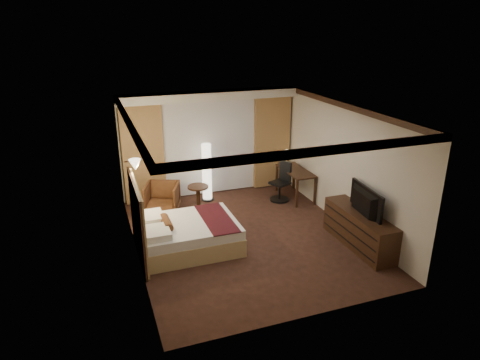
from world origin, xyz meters
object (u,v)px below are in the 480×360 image
object	(u,v)px
side_table	(198,197)
desk	(295,184)
dresser	(359,229)
armchair	(162,197)
floor_lamp	(207,172)
television	(361,197)
bed	(189,235)
office_chair	(280,182)

from	to	relation	value
side_table	desk	xyz separation A→B (m)	(2.51, -0.22, 0.10)
side_table	dresser	world-z (taller)	dresser
armchair	floor_lamp	bearing A→B (deg)	37.56
television	side_table	bearing A→B (deg)	46.69
dresser	television	distance (m)	0.70
desk	dresser	bearing A→B (deg)	-88.95
bed	desk	world-z (taller)	desk
side_table	dresser	distance (m)	3.91
bed	dresser	bearing A→B (deg)	-18.52
armchair	dresser	xyz separation A→B (m)	(3.43, -2.99, -0.02)
side_table	television	size ratio (longest dim) A/B	0.48
armchair	desk	bearing A→B (deg)	16.86
armchair	dresser	size ratio (longest dim) A/B	0.41
bed	desk	distance (m)	3.59
armchair	side_table	size ratio (longest dim) A/B	1.39
bed	dresser	xyz separation A→B (m)	(3.23, -1.08, 0.09)
side_table	dresser	bearing A→B (deg)	-49.14
floor_lamp	office_chair	distance (m)	1.85
office_chair	dresser	xyz separation A→B (m)	(0.51, -2.69, -0.14)
desk	dresser	world-z (taller)	desk
television	bed	bearing A→B (deg)	77.48
floor_lamp	side_table	bearing A→B (deg)	-130.61
armchair	side_table	bearing A→B (deg)	18.65
bed	floor_lamp	distance (m)	2.52
armchair	dresser	distance (m)	4.55
floor_lamp	office_chair	xyz separation A→B (m)	(1.71, -0.66, -0.24)
bed	television	size ratio (longest dim) A/B	1.66
bed	office_chair	bearing A→B (deg)	30.44
bed	television	world-z (taller)	television
dresser	floor_lamp	bearing A→B (deg)	123.53
floor_lamp	dresser	world-z (taller)	floor_lamp
side_table	desk	world-z (taller)	desk
bed	television	distance (m)	3.47
dresser	television	world-z (taller)	television
floor_lamp	television	distance (m)	4.01
floor_lamp	desk	distance (m)	2.28
floor_lamp	dresser	bearing A→B (deg)	-56.47
side_table	television	world-z (taller)	television
dresser	office_chair	bearing A→B (deg)	100.70
television	armchair	bearing A→B (deg)	54.78
bed	office_chair	xyz separation A→B (m)	(2.73, 1.60, 0.23)
side_table	desk	distance (m)	2.52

